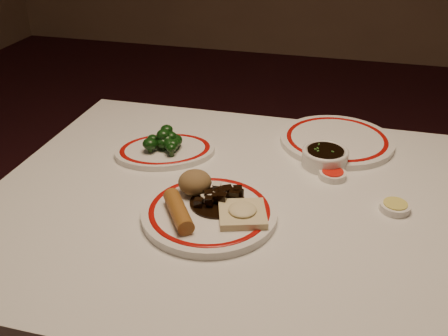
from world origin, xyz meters
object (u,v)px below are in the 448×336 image
fried_wonton (242,213)px  broccoli_pile (166,140)px  soy_bowl (325,158)px  dining_table (257,234)px  main_plate (210,213)px  broccoli_plate (165,151)px  stirfry_heap (219,197)px  spring_roll (178,211)px  rice_mound (195,182)px

fried_wonton → broccoli_pile: size_ratio=1.26×
soy_bowl → broccoli_pile: bearing=-173.7°
dining_table → main_plate: bearing=-135.6°
dining_table → broccoli_plate: bearing=150.6°
fried_wonton → stirfry_heap: (-0.06, 0.04, -0.00)m
spring_roll → stirfry_heap: (0.06, 0.08, -0.01)m
main_plate → fried_wonton: 0.07m
rice_mound → spring_roll: rice_mound is taller
main_plate → fried_wonton: fried_wonton is taller
broccoli_plate → broccoli_pile: (0.00, -0.00, 0.03)m
dining_table → soy_bowl: size_ratio=10.88×
rice_mound → main_plate: bearing=-48.9°
broccoli_pile → soy_bowl: 0.40m
main_plate → spring_roll: bearing=-139.3°
broccoli_plate → stirfry_heap: bearing=-45.8°
fried_wonton → broccoli_plate: bearing=136.2°
rice_mound → spring_roll: size_ratio=0.58×
broccoli_plate → soy_bowl: soy_bowl is taller
broccoli_pile → fried_wonton: bearing=-44.1°
rice_mound → broccoli_pile: (-0.13, 0.18, -0.00)m
broccoli_pile → spring_roll: bearing=-65.2°
stirfry_heap → soy_bowl: 0.32m
dining_table → main_plate: main_plate is taller
main_plate → spring_roll: (-0.05, -0.04, 0.02)m
dining_table → rice_mound: rice_mound is taller
stirfry_heap → broccoli_plate: 0.28m
main_plate → broccoli_pile: size_ratio=3.90×
dining_table → soy_bowl: bearing=57.0°
dining_table → broccoli_pile: bearing=150.5°
spring_roll → broccoli_plate: 0.31m
fried_wonton → stirfry_heap: stirfry_heap is taller
main_plate → fried_wonton: bearing=-7.1°
fried_wonton → soy_bowl: fried_wonton is taller
main_plate → rice_mound: (-0.05, 0.05, 0.03)m
broccoli_pile → rice_mound: bearing=-53.6°
main_plate → stirfry_heap: (0.01, 0.03, 0.02)m
fried_wonton → broccoli_plate: fried_wonton is taller
broccoli_plate → soy_bowl: size_ratio=2.80×
dining_table → stirfry_heap: 0.15m
rice_mound → broccoli_pile: 0.23m
spring_roll → fried_wonton: (0.12, 0.04, -0.01)m
stirfry_heap → broccoli_plate: size_ratio=0.38×
broccoli_pile → soy_bowl: (0.39, 0.04, -0.02)m
broccoli_plate → broccoli_pile: broccoli_pile is taller
rice_mound → fried_wonton: 0.14m
stirfry_heap → rice_mound: bearing=160.8°
dining_table → stirfry_heap: size_ratio=10.11×
dining_table → rice_mound: (-0.13, -0.03, 0.14)m
main_plate → rice_mound: rice_mound is taller
dining_table → rice_mound: 0.19m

